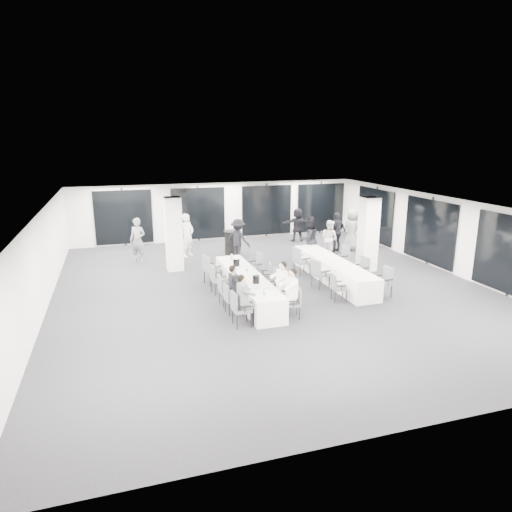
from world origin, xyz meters
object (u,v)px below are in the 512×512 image
(chair_main_left_mid, at_px, (225,289))
(chair_side_right_mid, at_px, (362,268))
(chair_main_right_far, at_px, (257,265))
(standing_guest_h, at_px, (330,236))
(chair_main_left_fourth, at_px, (216,278))
(chair_main_right_near, at_px, (295,301))
(chair_side_right_near, at_px, (385,280))
(standing_guest_a, at_px, (187,232))
(chair_main_right_fourth, at_px, (266,275))
(standing_guest_b, at_px, (308,236))
(chair_main_left_far, at_px, (210,268))
(banquet_table_side, at_px, (333,271))
(banquet_table_main, at_px, (247,286))
(standing_guest_d, at_px, (337,230))
(standing_guest_g, at_px, (137,237))
(ice_bucket_near, at_px, (256,279))
(ice_bucket_far, at_px, (236,262))
(standing_guest_c, at_px, (238,236))
(chair_side_left_far, at_px, (300,260))
(chair_side_left_near, at_px, (337,286))
(chair_main_right_mid, at_px, (273,281))
(chair_main_right_second, at_px, (285,290))
(chair_side_right_far, at_px, (342,257))
(chair_main_left_near, at_px, (239,307))
(standing_guest_e, at_px, (352,227))
(cocktail_table, at_px, (232,243))
(chair_main_left_second, at_px, (231,297))

(chair_main_left_mid, distance_m, chair_side_right_mid, 5.10)
(chair_main_right_far, relative_size, standing_guest_h, 0.56)
(chair_main_left_fourth, height_order, chair_main_right_near, chair_main_left_fourth)
(chair_side_right_near, height_order, standing_guest_a, standing_guest_a)
(chair_main_right_fourth, bearing_deg, standing_guest_b, -29.63)
(chair_main_left_far, height_order, chair_side_right_mid, chair_main_left_far)
(chair_main_left_fourth, bearing_deg, banquet_table_side, 84.79)
(banquet_table_main, xyz_separation_m, standing_guest_d, (5.44, 4.57, 0.63))
(standing_guest_g, bearing_deg, chair_main_left_fourth, -34.80)
(chair_main_left_mid, relative_size, chair_side_right_mid, 0.94)
(chair_main_right_far, bearing_deg, ice_bucket_near, 152.12)
(chair_main_left_mid, height_order, ice_bucket_far, ice_bucket_far)
(standing_guest_a, distance_m, ice_bucket_far, 4.72)
(standing_guest_c, relative_size, standing_guest_h, 1.08)
(banquet_table_side, relative_size, standing_guest_g, 2.46)
(chair_main_left_mid, xyz_separation_m, chair_side_left_far, (3.38, 2.21, 0.09))
(chair_side_left_near, relative_size, chair_side_left_far, 0.84)
(chair_main_right_mid, height_order, chair_side_right_mid, chair_side_right_mid)
(chair_main_left_far, xyz_separation_m, standing_guest_h, (5.64, 2.31, 0.29))
(chair_main_right_second, relative_size, standing_guest_d, 0.48)
(chair_side_right_far, bearing_deg, chair_main_left_far, 87.68)
(standing_guest_b, bearing_deg, chair_side_right_mid, 82.86)
(chair_main_right_second, relative_size, standing_guest_c, 0.50)
(standing_guest_d, bearing_deg, chair_side_left_near, 44.34)
(standing_guest_h, xyz_separation_m, ice_bucket_near, (-4.78, -4.85, -0.02))
(chair_main_right_near, bearing_deg, banquet_table_side, -32.06)
(standing_guest_b, distance_m, standing_guest_g, 6.94)
(standing_guest_h, bearing_deg, ice_bucket_far, 98.33)
(chair_main_left_far, xyz_separation_m, chair_main_right_fourth, (1.67, -1.10, -0.08))
(chair_main_left_far, distance_m, standing_guest_h, 6.11)
(chair_main_left_near, bearing_deg, chair_main_right_second, 116.58)
(chair_side_left_far, bearing_deg, chair_side_right_near, 20.91)
(chair_main_right_near, distance_m, standing_guest_e, 8.57)
(chair_main_right_second, bearing_deg, chair_main_right_near, 166.45)
(standing_guest_d, distance_m, standing_guest_h, 0.89)
(cocktail_table, xyz_separation_m, chair_main_left_fourth, (-1.76, -4.79, 0.00))
(chair_main_left_far, distance_m, standing_guest_g, 4.44)
(chair_main_left_second, height_order, standing_guest_a, standing_guest_a)
(chair_main_left_far, height_order, standing_guest_e, standing_guest_e)
(standing_guest_b, bearing_deg, chair_main_left_mid, 23.22)
(chair_main_right_near, height_order, standing_guest_e, standing_guest_e)
(chair_side_left_near, relative_size, chair_side_right_far, 0.84)
(standing_guest_g, bearing_deg, chair_side_right_far, 2.98)
(chair_main_left_second, distance_m, chair_main_right_near, 1.84)
(chair_side_right_near, distance_m, standing_guest_h, 5.20)
(banquet_table_side, bearing_deg, standing_guest_b, 85.52)
(chair_side_right_near, relative_size, standing_guest_c, 0.50)
(standing_guest_d, bearing_deg, chair_main_left_second, 23.57)
(banquet_table_side, relative_size, chair_main_right_second, 5.17)
(chair_side_left_near, xyz_separation_m, standing_guest_e, (3.67, 5.77, 0.57))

